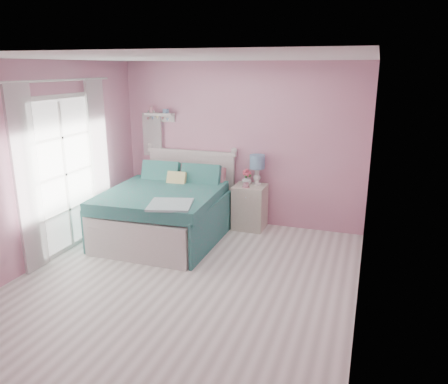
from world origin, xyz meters
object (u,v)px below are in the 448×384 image
Objects in this scene: table_lamp at (257,164)px; teacup at (246,185)px; nightstand at (250,207)px; bed at (167,211)px; vase at (247,180)px.

teacup is at bearing -116.25° from table_lamp.
nightstand is 0.70m from table_lamp.
bed is 1.35m from vase.
nightstand is at bearing -30.95° from vase.
table_lamp is 0.39m from teacup.
teacup is at bearing -78.00° from vase.
table_lamp reaches higher than bed.
teacup is at bearing 27.74° from bed.
nightstand is at bearing 73.84° from teacup.
table_lamp reaches higher than vase.
vase is at bearing 149.05° from nightstand.
table_lamp is 0.30m from vase.
table_lamp is at bearing 33.28° from bed.
table_lamp reaches higher than nightstand.
table_lamp is at bearing 63.75° from teacup.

